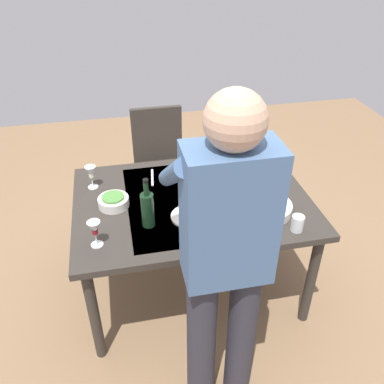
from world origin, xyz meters
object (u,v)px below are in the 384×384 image
object	(u,v)px
dining_table	(192,208)
dinner_plate_near	(191,216)
water_cup_far_left	(297,223)
chair_near	(160,158)
side_bowl_salad	(113,201)
wine_bottle	(148,209)
water_cup_near_left	(229,177)
wine_glass_left	(95,229)
water_cup_near_right	(204,156)
serving_bowl_pasta	(266,207)
person_server	(225,255)
wine_glass_right	(91,173)

from	to	relation	value
dining_table	dinner_plate_near	bearing A→B (deg)	76.62
water_cup_far_left	dinner_plate_near	world-z (taller)	water_cup_far_left
chair_near	water_cup_far_left	distance (m)	1.43
water_cup_far_left	side_bowl_salad	distance (m)	1.05
wine_bottle	side_bowl_salad	world-z (taller)	wine_bottle
water_cup_near_left	dining_table	bearing A→B (deg)	24.61
wine_glass_left	side_bowl_salad	xyz separation A→B (m)	(-0.10, -0.33, -0.07)
water_cup_near_right	serving_bowl_pasta	bearing A→B (deg)	108.68
wine_bottle	serving_bowl_pasta	bearing A→B (deg)	178.68
chair_near	wine_bottle	world-z (taller)	wine_bottle
water_cup_far_left	person_server	bearing A→B (deg)	35.19
wine_glass_left	water_cup_far_left	size ratio (longest dim) A/B	1.66
chair_near	water_cup_far_left	size ratio (longest dim) A/B	10.01
person_server	wine_glass_left	size ratio (longest dim) A/B	11.19
water_cup_near_left	water_cup_near_right	bearing A→B (deg)	-73.39
serving_bowl_pasta	water_cup_near_left	bearing A→B (deg)	-69.46
person_server	wine_glass_right	world-z (taller)	person_server
wine_bottle	wine_glass_left	distance (m)	0.30
person_server	dining_table	bearing A→B (deg)	-91.32
water_cup_far_left	serving_bowl_pasta	distance (m)	0.22
wine_bottle	wine_glass_right	size ratio (longest dim) A/B	1.96
water_cup_near_right	wine_glass_right	bearing A→B (deg)	12.96
wine_bottle	water_cup_near_right	xyz separation A→B (m)	(-0.46, -0.62, -0.07)
wine_glass_left	water_cup_far_left	bearing A→B (deg)	174.87
chair_near	serving_bowl_pasta	world-z (taller)	chair_near
wine_glass_right	dinner_plate_near	xyz separation A→B (m)	(-0.54, 0.43, -0.10)
person_server	side_bowl_salad	xyz separation A→B (m)	(0.45, -0.79, -0.21)
wine_glass_right	dinner_plate_near	bearing A→B (deg)	141.71
wine_bottle	wine_glass_right	world-z (taller)	wine_bottle
dinner_plate_near	water_cup_near_left	bearing A→B (deg)	-135.81
wine_glass_left	water_cup_near_right	distance (m)	1.04
wine_glass_left	water_cup_near_left	size ratio (longest dim) A/B	1.65
chair_near	wine_glass_left	size ratio (longest dim) A/B	6.03
chair_near	person_server	distance (m)	1.71
water_cup_near_right	chair_near	bearing A→B (deg)	-61.11
dining_table	water_cup_near_right	xyz separation A→B (m)	(-0.17, -0.42, 0.11)
wine_glass_left	side_bowl_salad	world-z (taller)	wine_glass_left
wine_glass_left	dinner_plate_near	distance (m)	0.55
dining_table	dinner_plate_near	size ratio (longest dim) A/B	6.12
dining_table	wine_glass_left	xyz separation A→B (m)	(0.57, 0.31, 0.18)
person_server	wine_glass_right	distance (m)	1.17
dining_table	chair_near	bearing A→B (deg)	-84.73
person_server	water_cup_far_left	xyz separation A→B (m)	(-0.51, -0.36, -0.19)
dining_table	wine_bottle	size ratio (longest dim) A/B	4.76
wine_glass_right	water_cup_near_left	world-z (taller)	wine_glass_right
wine_glass_left	side_bowl_salad	bearing A→B (deg)	-107.03
side_bowl_salad	serving_bowl_pasta	bearing A→B (deg)	164.52
chair_near	side_bowl_salad	bearing A→B (deg)	66.02
wine_bottle	water_cup_near_left	world-z (taller)	wine_bottle
water_cup_near_left	person_server	bearing A→B (deg)	72.39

